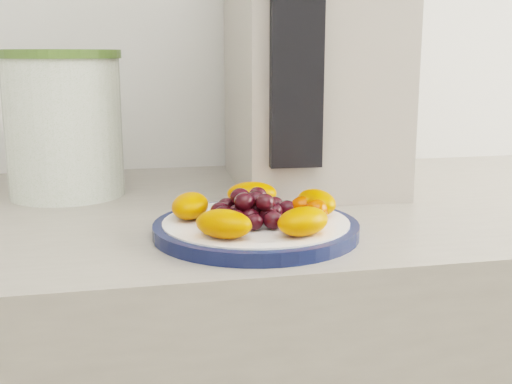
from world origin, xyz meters
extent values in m
cylinder|color=#0F183E|center=(0.03, 1.04, 0.91)|extent=(0.23, 0.23, 0.01)
cylinder|color=white|center=(0.03, 1.04, 0.91)|extent=(0.21, 0.21, 0.02)
cylinder|color=#456921|center=(-0.19, 1.30, 1.00)|extent=(0.17, 0.17, 0.19)
cylinder|color=#4A692B|center=(-0.19, 1.30, 1.10)|extent=(0.18, 0.18, 0.01)
cube|color=#A59B8F|center=(0.18, 1.31, 1.10)|extent=(0.24, 0.32, 0.39)
cube|color=black|center=(0.11, 1.15, 1.10)|extent=(0.07, 0.03, 0.29)
ellipsoid|color=#D25200|center=(0.11, 1.05, 0.93)|extent=(0.05, 0.07, 0.03)
ellipsoid|color=#D25200|center=(0.04, 1.11, 0.93)|extent=(0.07, 0.05, 0.03)
ellipsoid|color=#D25200|center=(-0.04, 1.06, 0.93)|extent=(0.06, 0.07, 0.03)
ellipsoid|color=#D25200|center=(-0.01, 0.98, 0.93)|extent=(0.07, 0.07, 0.03)
ellipsoid|color=#D25200|center=(0.07, 0.97, 0.93)|extent=(0.07, 0.06, 0.03)
ellipsoid|color=black|center=(0.03, 1.04, 0.93)|extent=(0.02, 0.02, 0.02)
ellipsoid|color=black|center=(0.05, 1.04, 0.93)|extent=(0.02, 0.02, 0.02)
ellipsoid|color=black|center=(0.04, 1.06, 0.93)|extent=(0.02, 0.02, 0.02)
ellipsoid|color=black|center=(0.02, 1.06, 0.93)|extent=(0.02, 0.02, 0.02)
ellipsoid|color=black|center=(0.01, 1.04, 0.93)|extent=(0.02, 0.02, 0.02)
ellipsoid|color=black|center=(0.02, 1.02, 0.93)|extent=(0.02, 0.02, 0.02)
ellipsoid|color=black|center=(0.04, 1.02, 0.93)|extent=(0.02, 0.02, 0.02)
ellipsoid|color=black|center=(0.07, 1.05, 0.93)|extent=(0.02, 0.02, 0.02)
ellipsoid|color=black|center=(0.06, 1.07, 0.93)|extent=(0.02, 0.02, 0.02)
ellipsoid|color=black|center=(0.04, 1.08, 0.93)|extent=(0.02, 0.02, 0.02)
ellipsoid|color=black|center=(0.02, 1.08, 0.93)|extent=(0.02, 0.02, 0.02)
ellipsoid|color=black|center=(0.01, 1.07, 0.93)|extent=(0.02, 0.02, 0.02)
ellipsoid|color=black|center=(0.00, 1.05, 0.93)|extent=(0.02, 0.02, 0.02)
ellipsoid|color=black|center=(0.00, 1.03, 0.93)|extent=(0.02, 0.02, 0.02)
ellipsoid|color=black|center=(0.01, 1.01, 0.93)|extent=(0.02, 0.02, 0.02)
ellipsoid|color=black|center=(0.02, 1.00, 0.93)|extent=(0.02, 0.02, 0.02)
ellipsoid|color=black|center=(0.04, 1.00, 0.93)|extent=(0.02, 0.02, 0.02)
ellipsoid|color=black|center=(0.03, 1.04, 0.94)|extent=(0.02, 0.02, 0.02)
ellipsoid|color=black|center=(0.04, 1.06, 0.94)|extent=(0.02, 0.02, 0.02)
ellipsoid|color=black|center=(0.02, 1.05, 0.94)|extent=(0.02, 0.02, 0.02)
ellipsoid|color=black|center=(0.02, 1.03, 0.94)|extent=(0.02, 0.02, 0.02)
ellipsoid|color=black|center=(0.04, 1.02, 0.94)|extent=(0.02, 0.02, 0.02)
ellipsoid|color=#E53100|center=(0.09, 1.05, 0.93)|extent=(0.03, 0.03, 0.02)
ellipsoid|color=#E53100|center=(0.11, 1.05, 0.93)|extent=(0.04, 0.03, 0.02)
ellipsoid|color=#E53100|center=(0.10, 1.03, 0.93)|extent=(0.04, 0.04, 0.02)
camera|label=1|loc=(-0.11, 0.36, 1.10)|focal=45.00mm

